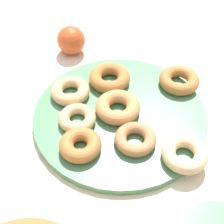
{
  "coord_description": "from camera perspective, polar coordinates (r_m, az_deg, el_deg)",
  "views": [
    {
      "loc": [
        -0.25,
        0.39,
        0.53
      ],
      "look_at": [
        0.0,
        0.03,
        0.05
      ],
      "focal_mm": 51.35,
      "sensor_mm": 36.0,
      "label": 1
    }
  ],
  "objects": [
    {
      "name": "donut_5",
      "position": [
        0.62,
        12.83,
        -7.26
      ],
      "size": [
        0.12,
        0.12,
        0.03
      ],
      "primitive_type": "torus",
      "rotation": [
        0.0,
        0.0,
        2.54
      ],
      "color": "#EABC84",
      "rests_on": "donut_plate"
    },
    {
      "name": "donut_3",
      "position": [
        0.75,
        -0.43,
        6.1
      ],
      "size": [
        0.12,
        0.12,
        0.03
      ],
      "primitive_type": "torus",
      "rotation": [
        0.0,
        0.0,
        2.89
      ],
      "color": "#AD6B33",
      "rests_on": "donut_plate"
    },
    {
      "name": "donut_2",
      "position": [
        0.72,
        -7.44,
        3.77
      ],
      "size": [
        0.1,
        0.1,
        0.03
      ],
      "primitive_type": "torus",
      "rotation": [
        0.0,
        0.0,
        1.45
      ],
      "color": "tan",
      "rests_on": "donut_plate"
    },
    {
      "name": "ground_plane",
      "position": [
        0.7,
        1.41,
        -1.09
      ],
      "size": [
        2.4,
        2.4,
        0.0
      ],
      "primitive_type": "plane",
      "color": "beige"
    },
    {
      "name": "donut_7",
      "position": [
        0.62,
        -5.66,
        -5.86
      ],
      "size": [
        0.09,
        0.09,
        0.03
      ],
      "primitive_type": "torus",
      "rotation": [
        0.0,
        0.0,
        0.05
      ],
      "color": "#AD6B33",
      "rests_on": "donut_plate"
    },
    {
      "name": "donut_4",
      "position": [
        0.76,
        11.87,
        5.56
      ],
      "size": [
        0.12,
        0.12,
        0.03
      ],
      "primitive_type": "torus",
      "rotation": [
        0.0,
        0.0,
        2.66
      ],
      "color": "#AD6B33",
      "rests_on": "donut_plate"
    },
    {
      "name": "donut_plate",
      "position": [
        0.7,
        1.42,
        -0.64
      ],
      "size": [
        0.37,
        0.37,
        0.02
      ],
      "primitive_type": "cylinder",
      "color": "#4C7F56",
      "rests_on": "ground_plane"
    },
    {
      "name": "donut_0",
      "position": [
        0.63,
        4.18,
        -4.83
      ],
      "size": [
        0.09,
        0.09,
        0.02
      ],
      "primitive_type": "torus",
      "rotation": [
        0.0,
        0.0,
        3.27
      ],
      "color": "#B27547",
      "rests_on": "donut_plate"
    },
    {
      "name": "apple",
      "position": [
        0.86,
        -7.28,
        12.56
      ],
      "size": [
        0.07,
        0.07,
        0.07
      ],
      "primitive_type": "sphere",
      "color": "#CC4C23",
      "rests_on": "ground_plane"
    },
    {
      "name": "donut_6",
      "position": [
        0.67,
        -6.21,
        -1.14
      ],
      "size": [
        0.08,
        0.08,
        0.02
      ],
      "primitive_type": "torus",
      "rotation": [
        0.0,
        0.0,
        4.69
      ],
      "color": "tan",
      "rests_on": "donut_plate"
    },
    {
      "name": "donut_1",
      "position": [
        0.68,
        0.97,
        0.79
      ],
      "size": [
        0.12,
        0.12,
        0.03
      ],
      "primitive_type": "torus",
      "rotation": [
        0.0,
        0.0,
        3.41
      ],
      "color": "#C6844C",
      "rests_on": "donut_plate"
    }
  ]
}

